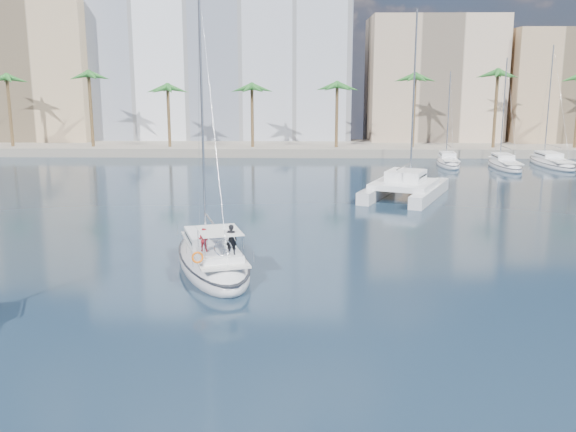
{
  "coord_description": "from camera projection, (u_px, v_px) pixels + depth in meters",
  "views": [
    {
      "loc": [
        1.5,
        -33.99,
        11.23
      ],
      "look_at": [
        0.73,
        1.5,
        3.39
      ],
      "focal_mm": 40.0,
      "sensor_mm": 36.0,
      "label": 1
    }
  ],
  "objects": [
    {
      "name": "main_sloop",
      "position": [
        213.0,
        259.0,
        37.97
      ],
      "size": [
        7.12,
        12.42,
        17.57
      ],
      "rotation": [
        0.0,
        0.0,
        0.3
      ],
      "color": "silver",
      "rests_on": "ground"
    },
    {
      "name": "ground",
      "position": [
        274.0,
        281.0,
        35.63
      ],
      "size": [
        160.0,
        160.0,
        0.0
      ],
      "primitive_type": "plane",
      "color": "black",
      "rests_on": "ground"
    },
    {
      "name": "palm_left",
      "position": [
        49.0,
        82.0,
        89.79
      ],
      "size": [
        3.6,
        3.6,
        12.3
      ],
      "color": "brown",
      "rests_on": "ground"
    },
    {
      "name": "catamaran",
      "position": [
        405.0,
        185.0,
        59.96
      ],
      "size": [
        9.98,
        13.05,
        17.09
      ],
      "rotation": [
        0.0,
        0.0,
        -0.41
      ],
      "color": "silver",
      "rests_on": "ground"
    },
    {
      "name": "seagull",
      "position": [
        202.0,
        239.0,
        42.89
      ],
      "size": [
        1.1,
        0.47,
        0.2
      ],
      "color": "silver",
      "rests_on": "ground"
    },
    {
      "name": "moored_yacht_b",
      "position": [
        504.0,
        168.0,
        79.0
      ],
      "size": [
        3.32,
        10.83,
        13.72
      ],
      "primitive_type": null,
      "rotation": [
        0.0,
        0.0,
        -0.02
      ],
      "color": "silver",
      "rests_on": "ground"
    },
    {
      "name": "quay",
      "position": [
        292.0,
        148.0,
        95.05
      ],
      "size": [
        120.0,
        14.0,
        1.2
      ],
      "primitive_type": "cube",
      "color": "gray",
      "rests_on": "ground"
    },
    {
      "name": "building_tan_left",
      "position": [
        28.0,
        76.0,
        101.52
      ],
      "size": [
        22.0,
        14.0,
        22.0
      ],
      "primitive_type": "cube",
      "color": "tan",
      "rests_on": "ground"
    },
    {
      "name": "palm_right",
      "position": [
        538.0,
        82.0,
        88.34
      ],
      "size": [
        3.6,
        3.6,
        12.3
      ],
      "color": "brown",
      "rests_on": "ground"
    },
    {
      "name": "building_tan_right",
      "position": [
        564.0,
        89.0,
        99.18
      ],
      "size": [
        18.0,
        12.0,
        18.0
      ],
      "primitive_type": "cube",
      "color": "tan",
      "rests_on": "ground"
    },
    {
      "name": "moored_yacht_a",
      "position": [
        448.0,
        165.0,
        81.09
      ],
      "size": [
        3.37,
        9.52,
        11.9
      ],
      "primitive_type": null,
      "rotation": [
        0.0,
        0.0,
        -0.07
      ],
      "color": "silver",
      "rests_on": "ground"
    },
    {
      "name": "moored_yacht_c",
      "position": [
        551.0,
        166.0,
        80.81
      ],
      "size": [
        3.98,
        12.33,
        15.54
      ],
      "primitive_type": null,
      "rotation": [
        0.0,
        0.0,
        0.03
      ],
      "color": "silver",
      "rests_on": "ground"
    },
    {
      "name": "building_beige",
      "position": [
        432.0,
        83.0,
        101.35
      ],
      "size": [
        20.0,
        14.0,
        20.0
      ],
      "primitive_type": "cube",
      "color": "#CAAF91",
      "rests_on": "ground"
    },
    {
      "name": "palm_centre",
      "position": [
        291.0,
        82.0,
        89.06
      ],
      "size": [
        3.6,
        3.6,
        12.3
      ],
      "color": "brown",
      "rests_on": "ground"
    },
    {
      "name": "building_modern",
      "position": [
        219.0,
        57.0,
        104.14
      ],
      "size": [
        42.0,
        16.0,
        28.0
      ],
      "primitive_type": "cube",
      "color": "white",
      "rests_on": "ground"
    }
  ]
}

